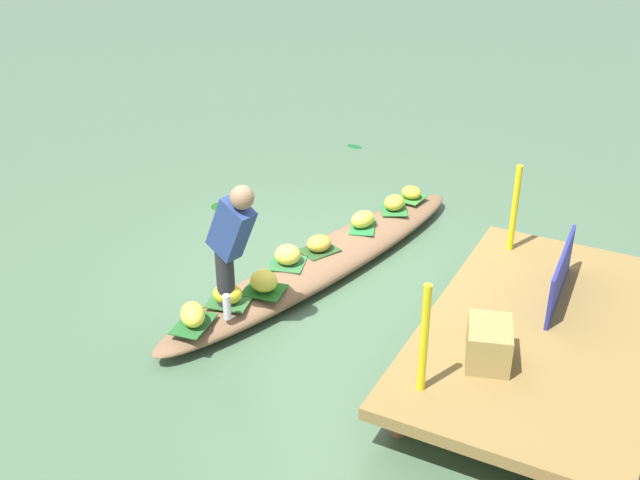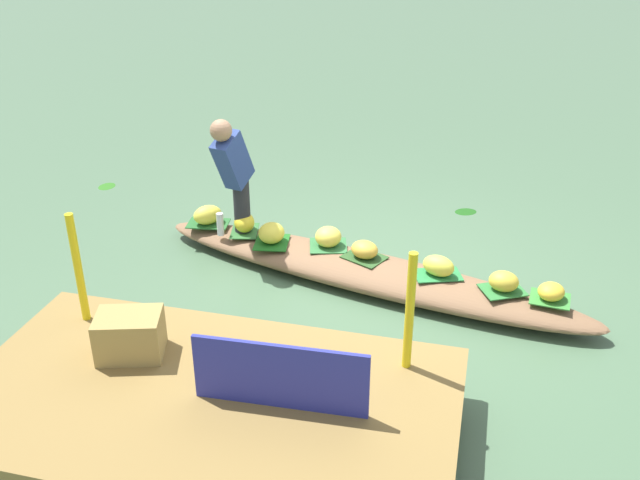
{
  "view_description": "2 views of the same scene",
  "coord_description": "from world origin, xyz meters",
  "px_view_note": "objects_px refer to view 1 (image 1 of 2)",
  "views": [
    {
      "loc": [
        5.98,
        3.07,
        3.83
      ],
      "look_at": [
        0.32,
        0.13,
        0.54
      ],
      "focal_mm": 42.83,
      "sensor_mm": 36.0,
      "label": 1
    },
    {
      "loc": [
        -0.98,
        5.59,
        3.28
      ],
      "look_at": [
        0.36,
        0.23,
        0.51
      ],
      "focal_mm": 39.56,
      "sensor_mm": 36.0,
      "label": 2
    }
  ],
  "objects_px": {
    "banana_bunch_3": "(363,219)",
    "produce_crate": "(489,344)",
    "banana_bunch_6": "(411,192)",
    "banana_bunch_7": "(288,255)",
    "banana_bunch_5": "(193,314)",
    "market_banner": "(561,275)",
    "banana_bunch_2": "(394,203)",
    "banana_bunch_4": "(228,294)",
    "vendor_person": "(231,238)",
    "vendor_boat": "(323,261)",
    "banana_bunch_1": "(319,243)",
    "water_bottle": "(227,307)",
    "banana_bunch_0": "(264,281)"
  },
  "relations": [
    {
      "from": "vendor_boat",
      "to": "banana_bunch_0",
      "type": "distance_m",
      "value": 0.96
    },
    {
      "from": "banana_bunch_5",
      "to": "market_banner",
      "type": "xyz_separation_m",
      "value": [
        -1.58,
        2.68,
        0.29
      ]
    },
    {
      "from": "vendor_person",
      "to": "produce_crate",
      "type": "xyz_separation_m",
      "value": [
        -0.05,
        2.23,
        -0.38
      ]
    },
    {
      "from": "banana_bunch_0",
      "to": "banana_bunch_3",
      "type": "xyz_separation_m",
      "value": [
        -1.6,
        0.25,
        -0.01
      ]
    },
    {
      "from": "vendor_boat",
      "to": "banana_bunch_0",
      "type": "bearing_deg",
      "value": 5.23
    },
    {
      "from": "banana_bunch_1",
      "to": "banana_bunch_3",
      "type": "height_order",
      "value": "banana_bunch_3"
    },
    {
      "from": "vendor_boat",
      "to": "banana_bunch_2",
      "type": "bearing_deg",
      "value": -178.1
    },
    {
      "from": "banana_bunch_0",
      "to": "market_banner",
      "type": "relative_size",
      "value": 0.24
    },
    {
      "from": "banana_bunch_2",
      "to": "banana_bunch_4",
      "type": "bearing_deg",
      "value": -12.45
    },
    {
      "from": "banana_bunch_3",
      "to": "banana_bunch_6",
      "type": "bearing_deg",
      "value": 169.06
    },
    {
      "from": "banana_bunch_3",
      "to": "produce_crate",
      "type": "bearing_deg",
      "value": 44.68
    },
    {
      "from": "banana_bunch_2",
      "to": "banana_bunch_5",
      "type": "relative_size",
      "value": 0.85
    },
    {
      "from": "vendor_boat",
      "to": "banana_bunch_1",
      "type": "height_order",
      "value": "banana_bunch_1"
    },
    {
      "from": "banana_bunch_2",
      "to": "market_banner",
      "type": "height_order",
      "value": "market_banner"
    },
    {
      "from": "market_banner",
      "to": "banana_bunch_6",
      "type": "bearing_deg",
      "value": -133.13
    },
    {
      "from": "water_bottle",
      "to": "banana_bunch_2",
      "type": "bearing_deg",
      "value": 171.09
    },
    {
      "from": "banana_bunch_5",
      "to": "banana_bunch_7",
      "type": "relative_size",
      "value": 1.16
    },
    {
      "from": "banana_bunch_0",
      "to": "produce_crate",
      "type": "distance_m",
      "value": 2.19
    },
    {
      "from": "banana_bunch_2",
      "to": "produce_crate",
      "type": "distance_m",
      "value": 3.06
    },
    {
      "from": "banana_bunch_6",
      "to": "banana_bunch_4",
      "type": "bearing_deg",
      "value": -11.84
    },
    {
      "from": "vendor_person",
      "to": "water_bottle",
      "type": "relative_size",
      "value": 5.3
    },
    {
      "from": "banana_bunch_4",
      "to": "water_bottle",
      "type": "distance_m",
      "value": 0.24
    },
    {
      "from": "banana_bunch_6",
      "to": "produce_crate",
      "type": "xyz_separation_m",
      "value": [
        2.87,
        1.72,
        0.24
      ]
    },
    {
      "from": "banana_bunch_2",
      "to": "banana_bunch_3",
      "type": "relative_size",
      "value": 0.87
    },
    {
      "from": "banana_bunch_3",
      "to": "banana_bunch_6",
      "type": "height_order",
      "value": "banana_bunch_3"
    },
    {
      "from": "produce_crate",
      "to": "market_banner",
      "type": "bearing_deg",
      "value": 166.61
    },
    {
      "from": "banana_bunch_3",
      "to": "produce_crate",
      "type": "xyz_separation_m",
      "value": [
        1.93,
        1.91,
        0.22
      ]
    },
    {
      "from": "banana_bunch_4",
      "to": "vendor_person",
      "type": "relative_size",
      "value": 0.21
    },
    {
      "from": "banana_bunch_4",
      "to": "produce_crate",
      "type": "distance_m",
      "value": 2.34
    },
    {
      "from": "banana_bunch_1",
      "to": "vendor_person",
      "type": "distance_m",
      "value": 1.44
    },
    {
      "from": "banana_bunch_5",
      "to": "vendor_person",
      "type": "bearing_deg",
      "value": 155.04
    },
    {
      "from": "vendor_boat",
      "to": "banana_bunch_0",
      "type": "relative_size",
      "value": 16.54
    },
    {
      "from": "banana_bunch_0",
      "to": "banana_bunch_3",
      "type": "bearing_deg",
      "value": 171.09
    },
    {
      "from": "banana_bunch_5",
      "to": "market_banner",
      "type": "bearing_deg",
      "value": 120.61
    },
    {
      "from": "banana_bunch_7",
      "to": "banana_bunch_4",
      "type": "bearing_deg",
      "value": -7.16
    },
    {
      "from": "banana_bunch_3",
      "to": "banana_bunch_7",
      "type": "relative_size",
      "value": 1.15
    },
    {
      "from": "vendor_boat",
      "to": "banana_bunch_7",
      "type": "relative_size",
      "value": 17.09
    },
    {
      "from": "banana_bunch_3",
      "to": "vendor_boat",
      "type": "bearing_deg",
      "value": -10.06
    },
    {
      "from": "banana_bunch_3",
      "to": "banana_bunch_7",
      "type": "xyz_separation_m",
      "value": [
        1.06,
        -0.31,
        0.01
      ]
    },
    {
      "from": "banana_bunch_2",
      "to": "banana_bunch_0",
      "type": "bearing_deg",
      "value": -9.98
    },
    {
      "from": "banana_bunch_1",
      "to": "banana_bunch_0",
      "type": "bearing_deg",
      "value": -5.34
    },
    {
      "from": "banana_bunch_3",
      "to": "banana_bunch_4",
      "type": "bearing_deg",
      "value": -12.28
    },
    {
      "from": "vendor_person",
      "to": "banana_bunch_2",
      "type": "bearing_deg",
      "value": 169.93
    },
    {
      "from": "vendor_boat",
      "to": "water_bottle",
      "type": "relative_size",
      "value": 18.79
    },
    {
      "from": "water_bottle",
      "to": "produce_crate",
      "type": "distance_m",
      "value": 2.22
    },
    {
      "from": "banana_bunch_0",
      "to": "vendor_person",
      "type": "xyz_separation_m",
      "value": [
        0.37,
        -0.07,
        0.59
      ]
    },
    {
      "from": "vendor_person",
      "to": "banana_bunch_0",
      "type": "bearing_deg",
      "value": 169.44
    },
    {
      "from": "banana_bunch_2",
      "to": "vendor_person",
      "type": "height_order",
      "value": "vendor_person"
    },
    {
      "from": "banana_bunch_3",
      "to": "market_banner",
      "type": "distance_m",
      "value": 2.33
    },
    {
      "from": "water_bottle",
      "to": "market_banner",
      "type": "bearing_deg",
      "value": 118.94
    }
  ]
}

